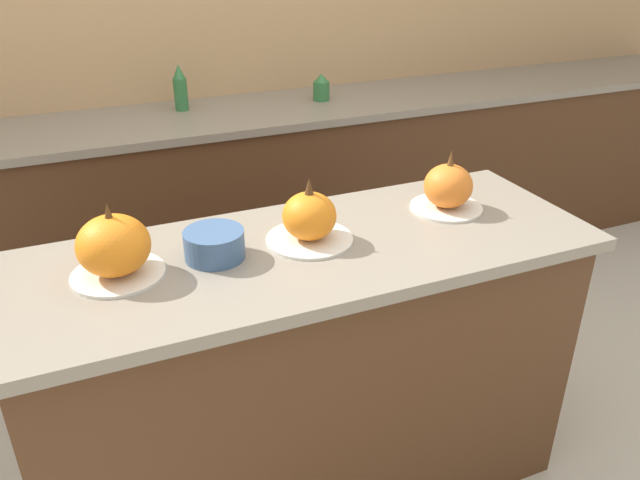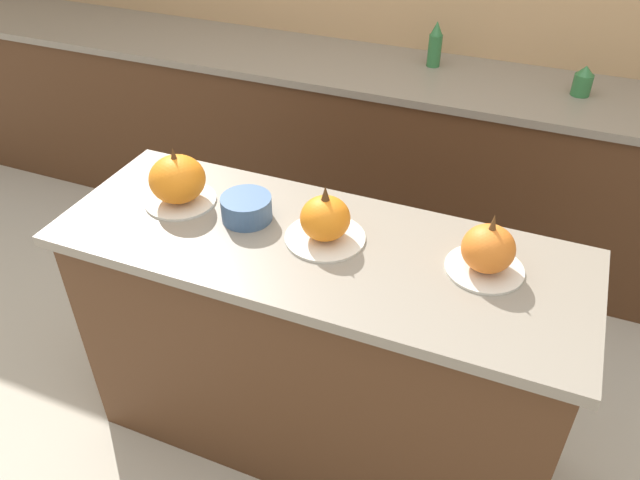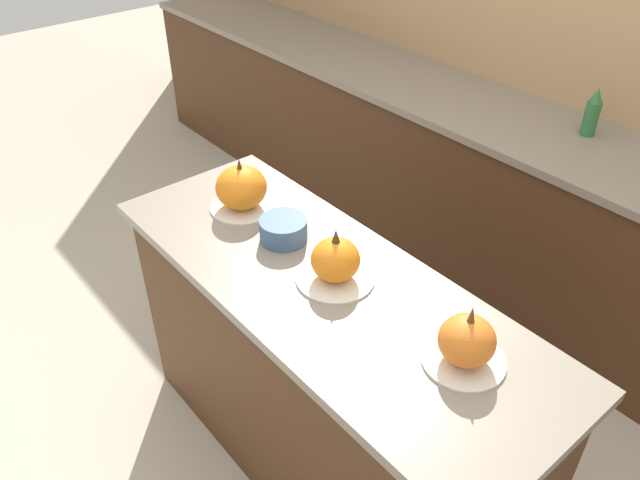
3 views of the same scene
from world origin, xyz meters
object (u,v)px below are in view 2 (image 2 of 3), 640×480
pumpkin_cake_center (325,221)px  bottle_tall (435,45)px  mixing_bowl (247,208)px  bottle_short (583,81)px  pumpkin_cake_right (488,251)px  pumpkin_cake_left (178,181)px

pumpkin_cake_center → bottle_tall: size_ratio=1.15×
mixing_bowl → bottle_short: bearing=57.1°
mixing_bowl → pumpkin_cake_center: bearing=-1.3°
pumpkin_cake_center → bottle_short: 1.49m
pumpkin_cake_center → pumpkin_cake_right: 0.46m
pumpkin_cake_left → pumpkin_cake_center: pumpkin_cake_left is taller
pumpkin_cake_right → bottle_short: 1.33m
pumpkin_cake_right → bottle_tall: size_ratio=1.05×
bottle_tall → bottle_short: (0.66, -0.09, -0.04)m
pumpkin_cake_center → pumpkin_cake_right: bearing=4.2°
pumpkin_cake_center → mixing_bowl: 0.26m
pumpkin_cake_left → pumpkin_cake_center: (0.50, -0.01, -0.01)m
bottle_tall → mixing_bowl: bearing=-98.6°
pumpkin_cake_left → mixing_bowl: (0.24, -0.00, -0.04)m
pumpkin_cake_left → mixing_bowl: 0.24m
pumpkin_cake_center → bottle_tall: bearing=91.6°
bottle_tall → pumpkin_cake_left: bearing=-107.8°
pumpkin_cake_left → mixing_bowl: pumpkin_cake_left is taller
pumpkin_cake_left → pumpkin_cake_right: pumpkin_cake_left is taller
pumpkin_cake_left → pumpkin_cake_right: 0.96m
pumpkin_cake_left → bottle_short: size_ratio=1.78×
pumpkin_cake_center → mixing_bowl: size_ratio=1.53×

